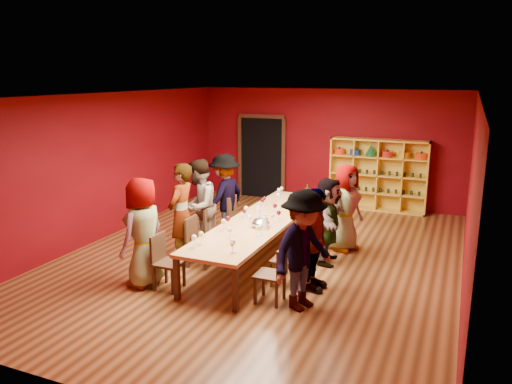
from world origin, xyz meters
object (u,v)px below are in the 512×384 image
chair_person_left_2 (214,229)px  spittoon_bowl (261,223)px  chair_person_right_2 (312,234)px  person_right_3 (345,207)px  person_right_2 (328,221)px  wine_bottle (307,192)px  chair_person_left_0 (164,259)px  person_left_2 (199,206)px  person_left_3 (225,196)px  chair_person_left_1 (197,239)px  tasting_table (261,222)px  person_right_1 (314,240)px  chair_person_right_3 (324,223)px  person_right_0 (303,250)px  chair_person_right_0 (275,272)px  person_left_0 (143,232)px  person_left_1 (181,214)px  chair_person_left_3 (237,215)px  chair_person_right_1 (290,257)px  shelving_unit (378,171)px

chair_person_left_2 → spittoon_bowl: size_ratio=2.79×
chair_person_right_2 → person_right_3: bearing=62.8°
person_right_2 → wine_bottle: bearing=20.7°
chair_person_left_0 → person_left_2: size_ratio=0.49×
person_left_3 → chair_person_left_1: bearing=17.9°
tasting_table → wine_bottle: bearing=82.6°
tasting_table → chair_person_left_2: (-0.91, -0.14, -0.20)m
person_right_1 → chair_person_right_3: (-0.39, 2.05, -0.33)m
person_right_0 → chair_person_right_3: size_ratio=2.01×
wine_bottle → chair_person_right_0: bearing=-79.9°
chair_person_left_2 → chair_person_right_2: same height
person_right_3 → person_left_0: bearing=162.5°
person_left_2 → person_right_2: 2.47m
chair_person_left_2 → person_right_2: person_right_2 is taller
chair_person_left_0 → person_left_0: 0.55m
person_left_1 → person_right_0: person_left_1 is taller
chair_person_left_3 → person_right_3: person_right_3 is taller
person_left_2 → person_right_1: (2.53, -0.86, -0.07)m
person_left_0 → wine_bottle: bearing=163.8°
person_left_1 → person_right_0: size_ratio=1.03×
chair_person_right_3 → person_right_3: person_right_3 is taller
chair_person_left_0 → spittoon_bowl: (1.09, 1.39, 0.33)m
person_left_3 → person_left_0: bearing=6.4°
chair_person_left_2 → person_left_3: (-0.28, 1.00, 0.39)m
person_right_1 → person_right_3: bearing=1.7°
chair_person_right_1 → person_left_2: bearing=158.2°
spittoon_bowl → person_left_0: bearing=-136.5°
tasting_table → spittoon_bowl: bearing=-69.3°
chair_person_right_0 → tasting_table: bearing=118.5°
person_right_0 → chair_person_right_2: 2.01m
wine_bottle → person_left_3: bearing=-141.9°
tasting_table → chair_person_left_1: 1.24m
person_right_0 → spittoon_bowl: 1.68m
person_left_3 → chair_person_right_3: (2.10, 0.19, -0.39)m
chair_person_left_0 → chair_person_right_3: 3.44m
person_left_2 → chair_person_right_3: size_ratio=2.03×
person_left_0 → person_left_1: (0.08, 1.05, 0.03)m
chair_person_right_0 → spittoon_bowl: spittoon_bowl is taller
tasting_table → chair_person_right_1: chair_person_right_1 is taller
person_right_0 → chair_person_right_2: size_ratio=2.01×
person_left_2 → person_right_1: person_left_2 is taller
person_right_3 → spittoon_bowl: person_right_3 is taller
shelving_unit → person_left_0: 6.74m
shelving_unit → person_right_3: size_ratio=1.41×
chair_person_left_3 → chair_person_left_0: bearing=-90.0°
person_left_0 → chair_person_left_1: person_left_0 is taller
person_left_3 → chair_person_right_2: person_left_3 is taller
person_left_3 → chair_person_right_3: bearing=103.8°
shelving_unit → person_right_1: (-0.10, -5.31, -0.15)m
chair_person_left_3 → chair_person_right_2: 1.92m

